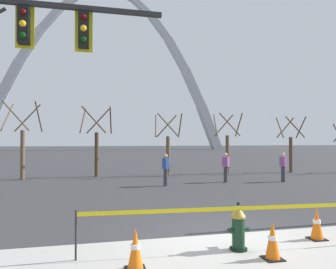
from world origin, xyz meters
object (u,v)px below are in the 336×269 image
at_px(fire_hydrant, 238,227).
at_px(traffic_cone_mid_sidewalk, 135,250).
at_px(traffic_cone_curb_edge, 273,241).
at_px(pedestrian_standing_center, 226,167).
at_px(monument_arch, 107,76).
at_px(traffic_cone_by_hydrant, 317,224).
at_px(pedestrian_walking_left, 166,170).
at_px(pedestrian_walking_right, 283,167).

distance_m(fire_hydrant, traffic_cone_mid_sidewalk, 2.27).
height_order(traffic_cone_curb_edge, pedestrian_standing_center, pedestrian_standing_center).
xyz_separation_m(monument_arch, pedestrian_standing_center, (4.09, -59.28, -16.49)).
height_order(traffic_cone_by_hydrant, pedestrian_standing_center, pedestrian_standing_center).
distance_m(traffic_cone_curb_edge, monument_arch, 71.92).
bearing_deg(pedestrian_standing_center, traffic_cone_curb_edge, -108.81).
xyz_separation_m(traffic_cone_curb_edge, monument_arch, (-0.47, 69.89, 16.95)).
distance_m(pedestrian_walking_left, pedestrian_standing_center, 3.52).
bearing_deg(traffic_cone_curb_edge, traffic_cone_by_hydrant, 27.68).
distance_m(traffic_cone_curb_edge, pedestrian_walking_right, 12.14).
relative_size(traffic_cone_by_hydrant, pedestrian_walking_right, 0.46).
distance_m(traffic_cone_by_hydrant, pedestrian_walking_left, 9.24).
bearing_deg(traffic_cone_curb_edge, fire_hydrant, 123.25).
xyz_separation_m(traffic_cone_curb_edge, pedestrian_walking_right, (6.76, 10.08, 0.46)).
bearing_deg(pedestrian_walking_right, traffic_cone_curb_edge, -123.82).
bearing_deg(pedestrian_walking_right, fire_hydrant, -127.16).
xyz_separation_m(traffic_cone_by_hydrant, pedestrian_walking_right, (5.11, 9.22, 0.46)).
xyz_separation_m(traffic_cone_by_hydrant, monument_arch, (-2.12, 69.03, 16.95)).
bearing_deg(traffic_cone_mid_sidewalk, pedestrian_walking_right, 46.84).
xyz_separation_m(fire_hydrant, traffic_cone_mid_sidewalk, (-2.20, -0.53, -0.11)).
xyz_separation_m(fire_hydrant, traffic_cone_curb_edge, (0.41, -0.63, -0.11)).
height_order(monument_arch, pedestrian_walking_right, monument_arch).
distance_m(fire_hydrant, monument_arch, 71.28).
bearing_deg(traffic_cone_curb_edge, traffic_cone_mid_sidewalk, 177.94).
height_order(traffic_cone_mid_sidewalk, pedestrian_standing_center, pedestrian_standing_center).
bearing_deg(pedestrian_walking_left, pedestrian_standing_center, 10.41).
distance_m(traffic_cone_by_hydrant, traffic_cone_curb_edge, 1.86).
distance_m(traffic_cone_curb_edge, pedestrian_standing_center, 11.22).
xyz_separation_m(traffic_cone_by_hydrant, traffic_cone_curb_edge, (-1.65, -0.86, 0.00)).
bearing_deg(traffic_cone_by_hydrant, traffic_cone_mid_sidewalk, -169.75).
bearing_deg(pedestrian_walking_left, traffic_cone_curb_edge, -90.86).
bearing_deg(traffic_cone_by_hydrant, pedestrian_walking_right, 61.01).
bearing_deg(monument_arch, traffic_cone_by_hydrant, -88.24).
bearing_deg(pedestrian_walking_right, traffic_cone_by_hydrant, -118.99).
distance_m(traffic_cone_mid_sidewalk, traffic_cone_curb_edge, 2.61).
bearing_deg(pedestrian_walking_right, traffic_cone_mid_sidewalk, -133.16).
distance_m(fire_hydrant, pedestrian_standing_center, 10.77).
bearing_deg(monument_arch, traffic_cone_curb_edge, -89.61).
bearing_deg(traffic_cone_mid_sidewalk, fire_hydrant, 13.62).
bearing_deg(pedestrian_standing_center, traffic_cone_by_hydrant, -101.41).
distance_m(traffic_cone_by_hydrant, traffic_cone_mid_sidewalk, 4.33).
bearing_deg(pedestrian_walking_right, monument_arch, 96.89).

